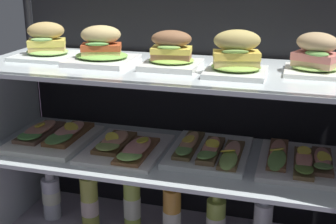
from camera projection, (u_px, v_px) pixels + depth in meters
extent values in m
cylinder|color=black|center=(36.00, 95.00, 1.85)|extent=(0.03, 0.03, 0.93)
cube|color=black|center=(186.00, 103.00, 1.69)|extent=(1.23, 0.01, 0.89)
cube|color=silver|center=(14.00, 179.00, 1.72)|extent=(0.01, 0.43, 0.33)
cube|color=silver|center=(168.00, 156.00, 1.51)|extent=(1.24, 0.44, 0.01)
cube|color=silver|center=(4.00, 99.00, 1.62)|extent=(0.01, 0.43, 0.28)
cube|color=silver|center=(168.00, 70.00, 1.42)|extent=(1.24, 0.44, 0.01)
cube|color=white|center=(48.00, 56.00, 1.56)|extent=(0.20, 0.20, 0.01)
ellipsoid|color=#9BCF65|center=(47.00, 51.00, 1.55)|extent=(0.15, 0.12, 0.02)
cube|color=tan|center=(47.00, 48.00, 1.55)|extent=(0.14, 0.11, 0.02)
cube|color=#E1CE56|center=(47.00, 43.00, 1.55)|extent=(0.14, 0.11, 0.02)
ellipsoid|color=#81B361|center=(42.00, 40.00, 1.51)|extent=(0.08, 0.05, 0.01)
ellipsoid|color=tan|center=(46.00, 31.00, 1.53)|extent=(0.14, 0.11, 0.06)
cube|color=white|center=(102.00, 60.00, 1.47)|extent=(0.20, 0.20, 0.02)
ellipsoid|color=#7BB94E|center=(102.00, 55.00, 1.47)|extent=(0.17, 0.15, 0.02)
cube|color=#E7C980|center=(102.00, 52.00, 1.47)|extent=(0.14, 0.11, 0.02)
cube|color=#BB4E27|center=(101.00, 47.00, 1.46)|extent=(0.14, 0.11, 0.02)
ellipsoid|color=#6BAD56|center=(97.00, 44.00, 1.43)|extent=(0.08, 0.05, 0.02)
ellipsoid|color=tan|center=(101.00, 35.00, 1.45)|extent=(0.14, 0.11, 0.06)
cube|color=white|center=(172.00, 65.00, 1.41)|extent=(0.17, 0.17, 0.02)
ellipsoid|color=#97C84E|center=(172.00, 60.00, 1.41)|extent=(0.14, 0.12, 0.02)
cube|color=#9D6944|center=(172.00, 56.00, 1.40)|extent=(0.13, 0.09, 0.02)
cube|color=#E9D14F|center=(172.00, 50.00, 1.40)|extent=(0.13, 0.09, 0.02)
ellipsoid|color=#93C85B|center=(169.00, 47.00, 1.36)|extent=(0.07, 0.03, 0.01)
ellipsoid|color=brown|center=(172.00, 39.00, 1.39)|extent=(0.13, 0.09, 0.05)
cube|color=white|center=(236.00, 72.00, 1.32)|extent=(0.17, 0.17, 0.01)
ellipsoid|color=#95C452|center=(236.00, 67.00, 1.31)|extent=(0.14, 0.12, 0.02)
cube|color=#D3BB66|center=(236.00, 62.00, 1.31)|extent=(0.14, 0.10, 0.02)
cube|color=#EDC84D|center=(236.00, 55.00, 1.30)|extent=(0.14, 0.10, 0.02)
ellipsoid|color=#759945|center=(235.00, 52.00, 1.27)|extent=(0.08, 0.04, 0.02)
ellipsoid|color=tan|center=(237.00, 40.00, 1.29)|extent=(0.15, 0.10, 0.06)
cube|color=white|center=(314.00, 71.00, 1.33)|extent=(0.17, 0.17, 0.01)
ellipsoid|color=#93C05D|center=(315.00, 67.00, 1.33)|extent=(0.14, 0.12, 0.02)
cube|color=tan|center=(315.00, 63.00, 1.32)|extent=(0.14, 0.12, 0.02)
cube|color=#D2756A|center=(316.00, 56.00, 1.32)|extent=(0.15, 0.13, 0.02)
ellipsoid|color=#659949|center=(317.00, 54.00, 1.28)|extent=(0.08, 0.06, 0.02)
ellipsoid|color=tan|center=(317.00, 43.00, 1.30)|extent=(0.15, 0.13, 0.06)
cube|color=white|center=(53.00, 139.00, 1.61)|extent=(0.26, 0.31, 0.02)
cube|color=brown|center=(40.00, 132.00, 1.63)|extent=(0.09, 0.22, 0.01)
ellipsoid|color=#61AE50|center=(30.00, 135.00, 1.57)|extent=(0.11, 0.13, 0.03)
ellipsoid|color=tan|center=(40.00, 128.00, 1.63)|extent=(0.07, 0.18, 0.02)
cylinder|color=yellow|center=(40.00, 125.00, 1.62)|extent=(0.04, 0.04, 0.02)
cube|color=brown|center=(69.00, 134.00, 1.61)|extent=(0.09, 0.23, 0.01)
ellipsoid|color=#60994A|center=(59.00, 137.00, 1.54)|extent=(0.10, 0.13, 0.02)
ellipsoid|color=#EEA58E|center=(69.00, 130.00, 1.61)|extent=(0.07, 0.19, 0.02)
cylinder|color=yellow|center=(71.00, 127.00, 1.60)|extent=(0.06, 0.06, 0.02)
cube|color=white|center=(126.00, 149.00, 1.53)|extent=(0.26, 0.31, 0.01)
cube|color=brown|center=(115.00, 143.00, 1.55)|extent=(0.09, 0.20, 0.01)
ellipsoid|color=#A3C15C|center=(108.00, 146.00, 1.49)|extent=(0.10, 0.12, 0.03)
ellipsoid|color=#ECA980|center=(115.00, 139.00, 1.54)|extent=(0.07, 0.16, 0.01)
cylinder|color=yellow|center=(112.00, 137.00, 1.53)|extent=(0.06, 0.06, 0.03)
cube|color=brown|center=(137.00, 151.00, 1.49)|extent=(0.09, 0.23, 0.01)
ellipsoid|color=#96D161|center=(129.00, 156.00, 1.42)|extent=(0.10, 0.13, 0.03)
ellipsoid|color=#EF9E8E|center=(137.00, 147.00, 1.48)|extent=(0.07, 0.19, 0.02)
cylinder|color=yellow|center=(143.00, 140.00, 1.50)|extent=(0.05, 0.05, 0.01)
cube|color=white|center=(209.00, 152.00, 1.50)|extent=(0.26, 0.31, 0.02)
cube|color=brown|center=(189.00, 145.00, 1.52)|extent=(0.06, 0.24, 0.01)
ellipsoid|color=#7EBB5B|center=(184.00, 150.00, 1.45)|extent=(0.06, 0.13, 0.03)
ellipsoid|color=#E0AA78|center=(189.00, 141.00, 1.51)|extent=(0.05, 0.19, 0.01)
cylinder|color=yellow|center=(188.00, 139.00, 1.50)|extent=(0.06, 0.06, 0.02)
cube|color=brown|center=(211.00, 150.00, 1.47)|extent=(0.06, 0.22, 0.02)
ellipsoid|color=#72A84F|center=(207.00, 154.00, 1.41)|extent=(0.07, 0.12, 0.03)
ellipsoid|color=#E8997D|center=(211.00, 146.00, 1.47)|extent=(0.05, 0.17, 0.01)
cylinder|color=yellow|center=(212.00, 144.00, 1.46)|extent=(0.06, 0.06, 0.02)
cube|color=brown|center=(232.00, 155.00, 1.44)|extent=(0.06, 0.23, 0.01)
ellipsoid|color=#90B857|center=(228.00, 160.00, 1.38)|extent=(0.05, 0.12, 0.03)
ellipsoid|color=#E6A78D|center=(232.00, 151.00, 1.44)|extent=(0.05, 0.18, 0.01)
cylinder|color=yellow|center=(228.00, 151.00, 1.42)|extent=(0.06, 0.06, 0.03)
cube|color=white|center=(301.00, 163.00, 1.42)|extent=(0.26, 0.31, 0.02)
cube|color=brown|center=(278.00, 154.00, 1.45)|extent=(0.06, 0.24, 0.01)
ellipsoid|color=#70A04C|center=(277.00, 160.00, 1.38)|extent=(0.06, 0.13, 0.04)
ellipsoid|color=#E89D7E|center=(278.00, 150.00, 1.45)|extent=(0.05, 0.20, 0.01)
cylinder|color=yellow|center=(277.00, 149.00, 1.43)|extent=(0.06, 0.06, 0.02)
cube|color=brown|center=(304.00, 162.00, 1.39)|extent=(0.06, 0.23, 0.01)
ellipsoid|color=olive|center=(304.00, 168.00, 1.32)|extent=(0.06, 0.12, 0.03)
ellipsoid|color=#F79C83|center=(304.00, 158.00, 1.38)|extent=(0.05, 0.18, 0.02)
cylinder|color=#FCE047|center=(304.00, 151.00, 1.41)|extent=(0.05, 0.05, 0.02)
cube|color=brown|center=(322.00, 161.00, 1.40)|extent=(0.06, 0.21, 0.01)
ellipsoid|color=#6D994C|center=(323.00, 166.00, 1.34)|extent=(0.08, 0.12, 0.04)
ellipsoid|color=#EA9C88|center=(323.00, 157.00, 1.39)|extent=(0.05, 0.17, 0.01)
cylinder|color=yellow|center=(324.00, 157.00, 1.37)|extent=(0.06, 0.06, 0.03)
cylinder|color=silver|center=(52.00, 198.00, 1.75)|extent=(0.07, 0.07, 0.16)
cylinder|color=white|center=(51.00, 196.00, 1.75)|extent=(0.07, 0.07, 0.05)
cylinder|color=silver|center=(49.00, 174.00, 1.72)|extent=(0.04, 0.04, 0.04)
cylinder|color=gold|center=(49.00, 168.00, 1.71)|extent=(0.04, 0.04, 0.01)
cylinder|color=#BFCA51|center=(90.00, 202.00, 1.69)|extent=(0.07, 0.07, 0.20)
cylinder|color=#F3DDCE|center=(90.00, 207.00, 1.70)|extent=(0.07, 0.07, 0.06)
cylinder|color=#B2CA51|center=(88.00, 174.00, 1.65)|extent=(0.04, 0.04, 0.03)
cylinder|color=#3571B1|center=(88.00, 168.00, 1.65)|extent=(0.04, 0.04, 0.01)
cylinder|color=#B4D551|center=(132.00, 206.00, 1.67)|extent=(0.06, 0.06, 0.19)
cylinder|color=#E5EDCE|center=(132.00, 207.00, 1.67)|extent=(0.06, 0.06, 0.08)
cylinder|color=#B0CC56|center=(131.00, 176.00, 1.63)|extent=(0.03, 0.03, 0.05)
cylinder|color=teal|center=(131.00, 168.00, 1.62)|extent=(0.03, 0.03, 0.01)
cylinder|color=gold|center=(172.00, 214.00, 1.61)|extent=(0.06, 0.06, 0.20)
cylinder|color=white|center=(172.00, 221.00, 1.61)|extent=(0.07, 0.07, 0.08)
cylinder|color=gold|center=(172.00, 185.00, 1.57)|extent=(0.03, 0.03, 0.03)
cylinder|color=gold|center=(172.00, 180.00, 1.56)|extent=(0.04, 0.04, 0.01)
cylinder|color=#B0CD50|center=(216.00, 221.00, 1.60)|extent=(0.07, 0.07, 0.16)
cylinder|color=silver|center=(216.00, 223.00, 1.60)|extent=(0.07, 0.07, 0.06)
cylinder|color=#B0CC51|center=(217.00, 194.00, 1.56)|extent=(0.03, 0.03, 0.05)
cylinder|color=black|center=(217.00, 186.00, 1.55)|extent=(0.03, 0.03, 0.01)
cylinder|color=silver|center=(264.00, 198.00, 1.53)|extent=(0.04, 0.04, 0.04)
cylinder|color=gold|center=(265.00, 191.00, 1.52)|extent=(0.04, 0.04, 0.01)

